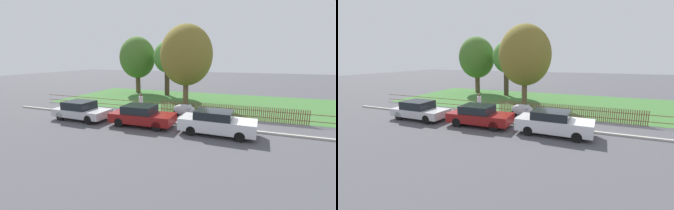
{
  "view_description": "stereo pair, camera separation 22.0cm",
  "coord_description": "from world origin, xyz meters",
  "views": [
    {
      "loc": [
        1.75,
        -14.27,
        4.55
      ],
      "look_at": [
        -4.13,
        1.05,
        1.1
      ],
      "focal_mm": 24.0,
      "sensor_mm": 36.0,
      "label": 1
    },
    {
      "loc": [
        1.95,
        -14.19,
        4.55
      ],
      "look_at": [
        -4.13,
        1.05,
        1.1
      ],
      "focal_mm": 24.0,
      "sensor_mm": 36.0,
      "label": 2
    }
  ],
  "objects": [
    {
      "name": "ground_plane",
      "position": [
        0.0,
        0.0,
        0.0
      ],
      "size": [
        120.0,
        120.0,
        0.0
      ],
      "primitive_type": "plane",
      "color": "#4C4C51"
    },
    {
      "name": "kerb_stone",
      "position": [
        0.0,
        0.1,
        0.06
      ],
      "size": [
        36.67,
        0.2,
        0.12
      ],
      "primitive_type": "cube",
      "color": "#B2ADA3",
      "rests_on": "ground"
    },
    {
      "name": "grass_strip",
      "position": [
        0.0,
        8.95,
        0.01
      ],
      "size": [
        36.67,
        11.9,
        0.01
      ],
      "primitive_type": "cube",
      "color": "#3D7033",
      "rests_on": "ground"
    },
    {
      "name": "park_fence",
      "position": [
        -0.0,
        3.01,
        0.53
      ],
      "size": [
        36.67,
        0.05,
        1.07
      ],
      "color": "brown",
      "rests_on": "ground"
    },
    {
      "name": "parked_car_silver_hatchback",
      "position": [
        -10.2,
        -1.32,
        0.71
      ],
      "size": [
        4.25,
        1.96,
        1.39
      ],
      "rotation": [
        0.0,
        0.0,
        -0.02
      ],
      "color": "#BCBCC1",
      "rests_on": "ground"
    },
    {
      "name": "parked_car_black_saloon",
      "position": [
        -5.22,
        -1.09,
        0.72
      ],
      "size": [
        4.39,
        1.97,
        1.41
      ],
      "rotation": [
        0.0,
        0.0,
        0.02
      ],
      "color": "maroon",
      "rests_on": "ground"
    },
    {
      "name": "parked_car_navy_estate",
      "position": [
        -0.19,
        -1.09,
        0.74
      ],
      "size": [
        4.54,
        1.91,
        1.46
      ],
      "rotation": [
        0.0,
        0.0,
        -0.03
      ],
      "color": "silver",
      "rests_on": "ground"
    },
    {
      "name": "covered_motorcycle",
      "position": [
        -3.08,
        1.92,
        0.64
      ],
      "size": [
        1.86,
        0.83,
        1.06
      ],
      "rotation": [
        0.0,
        0.0,
        -0.0
      ],
      "color": "black",
      "rests_on": "ground"
    },
    {
      "name": "tree_nearest_kerb",
      "position": [
        -12.65,
        12.14,
        4.57
      ],
      "size": [
        4.6,
        4.6,
        7.24
      ],
      "color": "brown",
      "rests_on": "ground"
    },
    {
      "name": "tree_behind_motorcycle",
      "position": [
        -8.25,
        11.45,
        4.57
      ],
      "size": [
        3.25,
        3.25,
        6.54
      ],
      "color": "#473828",
      "rests_on": "ground"
    },
    {
      "name": "tree_mid_park",
      "position": [
        -4.4,
        6.52,
        4.77
      ],
      "size": [
        4.95,
        4.95,
        7.64
      ],
      "color": "brown",
      "rests_on": "ground"
    },
    {
      "name": "pedestrian_near_fence",
      "position": [
        -6.78,
        1.75,
        0.96
      ],
      "size": [
        0.37,
        0.39,
        1.7
      ],
      "rotation": [
        0.0,
        0.0,
        1.48
      ],
      "color": "#7F6B51",
      "rests_on": "ground"
    }
  ]
}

